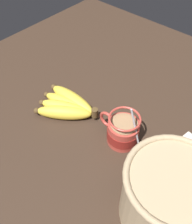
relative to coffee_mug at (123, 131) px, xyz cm
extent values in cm
cube|color=#332319|center=(5.49, 0.54, -5.91)|extent=(129.43, 129.43, 3.96)
cylinder|color=#B23D33|center=(-0.13, 0.00, -0.33)|extent=(8.67, 8.67, 7.18)
cylinder|color=maroon|center=(-0.13, 0.00, -0.63)|extent=(8.87, 8.87, 3.29)
torus|color=#B23D33|center=(5.11, 0.00, 0.78)|extent=(5.42, 0.90, 5.42)
cylinder|color=#997551|center=(-0.13, 0.00, 3.36)|extent=(7.47, 7.47, 0.40)
torus|color=#B23D33|center=(-0.13, 0.00, 5.48)|extent=(8.67, 8.67, 0.60)
cylinder|color=#B2B2B7|center=(-3.81, 0.00, 3.84)|extent=(4.79, 0.50, 12.68)
ellipsoid|color=#B2B2B7|center=(-1.65, 0.00, -2.42)|extent=(3.00, 2.00, 0.80)
cylinder|color=#4C381E|center=(10.89, -0.71, -0.95)|extent=(2.00, 2.00, 3.00)
ellipsoid|color=gold|center=(20.52, -0.75, -1.65)|extent=(17.28, 4.62, 4.55)
sphere|color=#4C381E|center=(29.15, -0.78, -1.65)|extent=(2.05, 2.05, 2.05)
ellipsoid|color=gold|center=(20.24, 1.26, -1.92)|extent=(17.57, 7.44, 4.00)
sphere|color=#4C381E|center=(28.61, 3.03, -1.92)|extent=(1.80, 1.80, 1.80)
ellipsoid|color=gold|center=(19.32, 3.05, -1.82)|extent=(16.75, 10.56, 4.22)
sphere|color=#4C381E|center=(26.83, 6.40, -1.82)|extent=(1.90, 1.90, 1.90)
ellipsoid|color=gold|center=(18.47, 4.84, -1.75)|extent=(16.13, 13.43, 4.35)
sphere|color=#4C381E|center=(25.25, 9.80, -1.75)|extent=(1.96, 1.96, 1.96)
cylinder|color=tan|center=(-19.09, 10.46, 4.25)|extent=(18.97, 18.97, 16.35)
torus|color=tan|center=(-19.09, 10.46, 12.43)|extent=(19.92, 19.92, 1.33)
camera|label=1|loc=(-22.23, 36.39, 54.40)|focal=40.00mm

